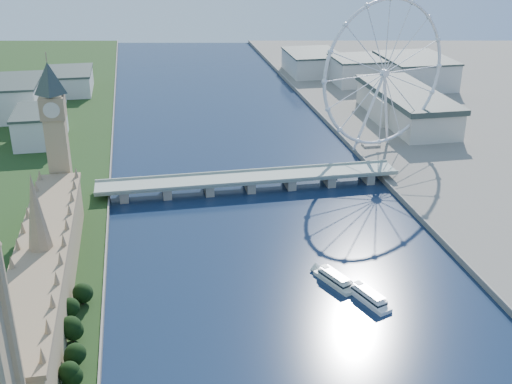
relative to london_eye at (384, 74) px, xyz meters
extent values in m
cube|color=tan|center=(-247.98, -185.08, -50.52)|extent=(24.00, 200.00, 28.00)
cone|color=#937A59|center=(-247.98, -185.08, -14.52)|extent=(12.00, 12.00, 40.00)
cube|color=tan|center=(-247.98, -77.08, -24.52)|extent=(13.00, 13.00, 80.00)
cube|color=#937A59|center=(-247.98, -77.08, 7.48)|extent=(15.00, 15.00, 14.00)
pyramid|color=#2D3833|center=(-247.98, -77.08, 35.48)|extent=(20.02, 20.02, 20.00)
cube|color=gray|center=(-119.98, -55.08, -59.02)|extent=(220.00, 22.00, 2.00)
cube|color=gray|center=(-209.98, -55.08, -63.77)|extent=(6.00, 20.00, 7.50)
cube|color=gray|center=(-179.98, -55.08, -63.77)|extent=(6.00, 20.00, 7.50)
cube|color=gray|center=(-149.98, -55.08, -63.77)|extent=(6.00, 20.00, 7.50)
cube|color=gray|center=(-119.98, -55.08, -63.77)|extent=(6.00, 20.00, 7.50)
cube|color=gray|center=(-89.98, -55.08, -63.77)|extent=(6.00, 20.00, 7.50)
cube|color=gray|center=(-59.98, -55.08, -63.77)|extent=(6.00, 20.00, 7.50)
cube|color=gray|center=(-29.98, -55.08, -63.77)|extent=(6.00, 20.00, 7.50)
torus|color=silver|center=(0.02, -0.08, 0.48)|extent=(113.60, 39.12, 118.60)
cylinder|color=silver|center=(0.02, -0.08, 0.48)|extent=(7.25, 6.61, 6.00)
cube|color=gray|center=(-2.98, 9.92, -63.52)|extent=(14.00, 10.00, 2.00)
cube|color=beige|center=(-279.98, 74.92, -51.52)|extent=(40.00, 60.00, 26.00)
cube|color=beige|center=(-319.98, 164.92, -48.52)|extent=(60.00, 80.00, 32.00)
cube|color=beige|center=(-269.98, 244.92, -53.52)|extent=(50.00, 70.00, 22.00)
cube|color=beige|center=(60.02, 224.92, -50.52)|extent=(60.00, 60.00, 28.00)
cube|color=beige|center=(120.02, 204.92, -49.52)|extent=(70.00, 90.00, 30.00)
cube|color=beige|center=(20.02, 284.92, -52.52)|extent=(60.00, 80.00, 24.00)
camera|label=1|loc=(-195.05, -480.22, 117.94)|focal=45.00mm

